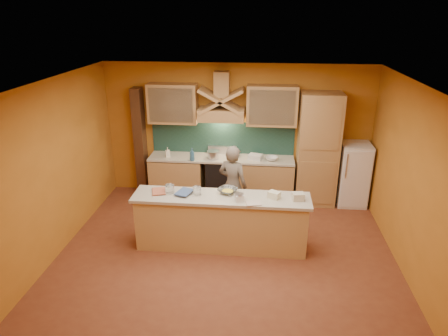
# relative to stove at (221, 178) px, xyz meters

# --- Properties ---
(floor) EXTENTS (5.50, 5.00, 0.01)m
(floor) POSITION_rel_stove_xyz_m (0.30, -2.20, -0.45)
(floor) COLOR brown
(floor) RESTS_ON ground
(ceiling) EXTENTS (5.50, 5.00, 0.01)m
(ceiling) POSITION_rel_stove_xyz_m (0.30, -2.20, 2.35)
(ceiling) COLOR white
(ceiling) RESTS_ON wall_back
(wall_back) EXTENTS (5.50, 0.02, 2.80)m
(wall_back) POSITION_rel_stove_xyz_m (0.30, 0.30, 0.95)
(wall_back) COLOR #BF7525
(wall_back) RESTS_ON floor
(wall_front) EXTENTS (5.50, 0.02, 2.80)m
(wall_front) POSITION_rel_stove_xyz_m (0.30, -4.70, 0.95)
(wall_front) COLOR #BF7525
(wall_front) RESTS_ON floor
(wall_left) EXTENTS (0.02, 5.00, 2.80)m
(wall_left) POSITION_rel_stove_xyz_m (-2.45, -2.20, 0.95)
(wall_left) COLOR #BF7525
(wall_left) RESTS_ON floor
(wall_right) EXTENTS (0.02, 5.00, 2.80)m
(wall_right) POSITION_rel_stove_xyz_m (3.05, -2.20, 0.95)
(wall_right) COLOR #BF7525
(wall_right) RESTS_ON floor
(base_cabinet_left) EXTENTS (1.10, 0.60, 0.86)m
(base_cabinet_left) POSITION_rel_stove_xyz_m (-0.95, 0.00, -0.02)
(base_cabinet_left) COLOR tan
(base_cabinet_left) RESTS_ON floor
(base_cabinet_right) EXTENTS (1.10, 0.60, 0.86)m
(base_cabinet_right) POSITION_rel_stove_xyz_m (0.95, 0.00, -0.02)
(base_cabinet_right) COLOR tan
(base_cabinet_right) RESTS_ON floor
(counter_top) EXTENTS (3.00, 0.62, 0.04)m
(counter_top) POSITION_rel_stove_xyz_m (-0.00, 0.00, 0.45)
(counter_top) COLOR #BDB3A0
(counter_top) RESTS_ON base_cabinet_left
(stove) EXTENTS (0.60, 0.58, 0.90)m
(stove) POSITION_rel_stove_xyz_m (0.00, 0.00, 0.00)
(stove) COLOR black
(stove) RESTS_ON floor
(backsplash) EXTENTS (3.00, 0.03, 0.70)m
(backsplash) POSITION_rel_stove_xyz_m (-0.00, 0.28, 0.80)
(backsplash) COLOR #183630
(backsplash) RESTS_ON wall_back
(range_hood) EXTENTS (0.92, 0.50, 0.24)m
(range_hood) POSITION_rel_stove_xyz_m (0.00, 0.05, 1.37)
(range_hood) COLOR tan
(range_hood) RESTS_ON wall_back
(hood_chimney) EXTENTS (0.30, 0.30, 0.50)m
(hood_chimney) POSITION_rel_stove_xyz_m (0.00, 0.15, 1.95)
(hood_chimney) COLOR tan
(hood_chimney) RESTS_ON wall_back
(upper_cabinet_left) EXTENTS (1.00, 0.35, 0.80)m
(upper_cabinet_left) POSITION_rel_stove_xyz_m (-1.00, 0.12, 1.55)
(upper_cabinet_left) COLOR tan
(upper_cabinet_left) RESTS_ON wall_back
(upper_cabinet_right) EXTENTS (1.00, 0.35, 0.80)m
(upper_cabinet_right) POSITION_rel_stove_xyz_m (1.00, 0.12, 1.55)
(upper_cabinet_right) COLOR tan
(upper_cabinet_right) RESTS_ON wall_back
(pantry_column) EXTENTS (0.80, 0.60, 2.30)m
(pantry_column) POSITION_rel_stove_xyz_m (1.95, 0.00, 0.70)
(pantry_column) COLOR tan
(pantry_column) RESTS_ON floor
(fridge) EXTENTS (0.58, 0.60, 1.30)m
(fridge) POSITION_rel_stove_xyz_m (2.70, 0.00, 0.20)
(fridge) COLOR white
(fridge) RESTS_ON floor
(trim_column_left) EXTENTS (0.20, 0.30, 2.30)m
(trim_column_left) POSITION_rel_stove_xyz_m (-1.75, 0.15, 0.70)
(trim_column_left) COLOR #472816
(trim_column_left) RESTS_ON floor
(island_body) EXTENTS (2.80, 0.55, 0.88)m
(island_body) POSITION_rel_stove_xyz_m (0.20, -1.90, -0.01)
(island_body) COLOR tan
(island_body) RESTS_ON floor
(island_top) EXTENTS (2.90, 0.62, 0.05)m
(island_top) POSITION_rel_stove_xyz_m (0.20, -1.90, 0.47)
(island_top) COLOR #BDB3A0
(island_top) RESTS_ON island_body
(person) EXTENTS (0.65, 0.55, 1.53)m
(person) POSITION_rel_stove_xyz_m (0.32, -1.04, 0.31)
(person) COLOR #70665B
(person) RESTS_ON floor
(pot_large) EXTENTS (0.27, 0.27, 0.17)m
(pot_large) POSITION_rel_stove_xyz_m (-0.16, -0.09, 0.54)
(pot_large) COLOR silver
(pot_large) RESTS_ON stove
(pot_small) EXTENTS (0.24, 0.24, 0.14)m
(pot_small) POSITION_rel_stove_xyz_m (0.23, 0.07, 0.52)
(pot_small) COLOR #ADADB4
(pot_small) RESTS_ON stove
(soap_bottle_a) EXTENTS (0.12, 0.12, 0.21)m
(soap_bottle_a) POSITION_rel_stove_xyz_m (-1.11, -0.08, 0.57)
(soap_bottle_a) COLOR white
(soap_bottle_a) RESTS_ON counter_top
(soap_bottle_b) EXTENTS (0.14, 0.14, 0.27)m
(soap_bottle_b) POSITION_rel_stove_xyz_m (-0.57, -0.25, 0.60)
(soap_bottle_b) COLOR #305D84
(soap_bottle_b) RESTS_ON counter_top
(bowl_back) EXTENTS (0.33, 0.33, 0.08)m
(bowl_back) POSITION_rel_stove_xyz_m (1.04, -0.08, 0.51)
(bowl_back) COLOR silver
(bowl_back) RESTS_ON counter_top
(dish_rack) EXTENTS (0.32, 0.28, 0.10)m
(dish_rack) POSITION_rel_stove_xyz_m (0.71, -0.04, 0.52)
(dish_rack) COLOR silver
(dish_rack) RESTS_ON counter_top
(book_lower) EXTENTS (0.29, 0.34, 0.03)m
(book_lower) POSITION_rel_stove_xyz_m (-0.95, -1.88, 0.51)
(book_lower) COLOR #B95E42
(book_lower) RESTS_ON island_top
(book_upper) EXTENTS (0.31, 0.37, 0.02)m
(book_upper) POSITION_rel_stove_xyz_m (-0.52, -1.84, 0.53)
(book_upper) COLOR #3C5485
(book_upper) RESTS_ON island_top
(jar_large) EXTENTS (0.20, 0.20, 0.14)m
(jar_large) POSITION_rel_stove_xyz_m (-0.66, -1.86, 0.57)
(jar_large) COLOR white
(jar_large) RESTS_ON island_top
(jar_small) EXTENTS (0.17, 0.17, 0.14)m
(jar_small) POSITION_rel_stove_xyz_m (-0.20, -1.88, 0.56)
(jar_small) COLOR white
(jar_small) RESTS_ON island_top
(kitchen_scale) EXTENTS (0.16, 0.16, 0.11)m
(kitchen_scale) POSITION_rel_stove_xyz_m (0.50, -2.04, 0.55)
(kitchen_scale) COLOR white
(kitchen_scale) RESTS_ON island_top
(mixing_bowl) EXTENTS (0.40, 0.40, 0.08)m
(mixing_bowl) POSITION_rel_stove_xyz_m (0.29, -1.76, 0.53)
(mixing_bowl) COLOR white
(mixing_bowl) RESTS_ON island_top
(cloth) EXTENTS (0.27, 0.22, 0.02)m
(cloth) POSITION_rel_stove_xyz_m (0.73, -2.12, 0.50)
(cloth) COLOR beige
(cloth) RESTS_ON island_top
(grocery_bag_a) EXTENTS (0.20, 0.17, 0.12)m
(grocery_bag_a) POSITION_rel_stove_xyz_m (1.43, -1.91, 0.55)
(grocery_bag_a) COLOR beige
(grocery_bag_a) RESTS_ON island_top
(grocery_bag_b) EXTENTS (0.22, 0.21, 0.11)m
(grocery_bag_b) POSITION_rel_stove_xyz_m (1.06, -1.88, 0.55)
(grocery_bag_b) COLOR #EBE9C1
(grocery_bag_b) RESTS_ON island_top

